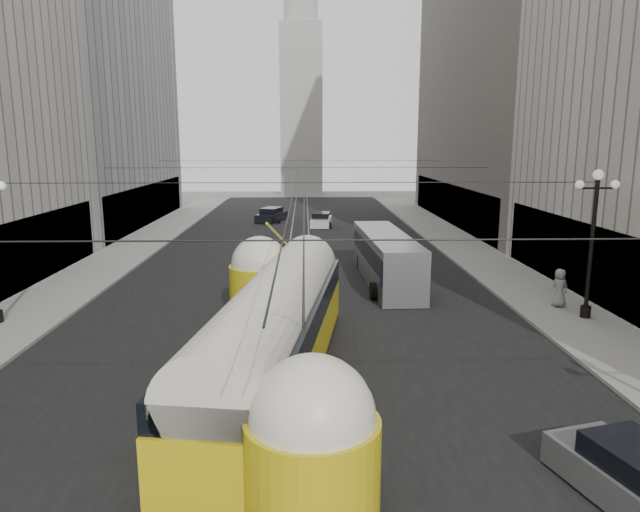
{
  "coord_description": "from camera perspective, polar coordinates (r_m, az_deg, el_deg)",
  "views": [
    {
      "loc": [
        0.42,
        -5.47,
        7.62
      ],
      "look_at": [
        0.93,
        13.51,
        3.83
      ],
      "focal_mm": 32.0,
      "sensor_mm": 36.0,
      "label": 1
    }
  ],
  "objects": [
    {
      "name": "road",
      "position": [
        38.73,
        -2.13,
        -0.05
      ],
      "size": [
        20.0,
        85.0,
        0.02
      ],
      "primitive_type": "cube",
      "color": "black",
      "rests_on": "ground"
    },
    {
      "name": "sidewalk_left",
      "position": [
        43.94,
        -17.94,
        0.86
      ],
      "size": [
        4.0,
        72.0,
        0.15
      ],
      "primitive_type": "cube",
      "color": "gray",
      "rests_on": "ground"
    },
    {
      "name": "sidewalk_right",
      "position": [
        43.71,
        13.85,
        1.03
      ],
      "size": [
        4.0,
        72.0,
        0.15
      ],
      "primitive_type": "cube",
      "color": "gray",
      "rests_on": "ground"
    },
    {
      "name": "rail_left",
      "position": [
        38.75,
        -3.24,
        -0.06
      ],
      "size": [
        0.12,
        85.0,
        0.04
      ],
      "primitive_type": "cube",
      "color": "gray",
      "rests_on": "ground"
    },
    {
      "name": "rail_right",
      "position": [
        38.73,
        -1.02,
        -0.05
      ],
      "size": [
        0.12,
        85.0,
        0.04
      ],
      "primitive_type": "cube",
      "color": "gray",
      "rests_on": "ground"
    },
    {
      "name": "building_left_far",
      "position": [
        57.62,
        -23.37,
        17.09
      ],
      "size": [
        12.6,
        28.6,
        28.6
      ],
      "color": "#999999",
      "rests_on": "ground"
    },
    {
      "name": "building_right_far",
      "position": [
        57.6,
        19.49,
        19.37
      ],
      "size": [
        12.6,
        32.6,
        32.6
      ],
      "color": "#514C47",
      "rests_on": "ground"
    },
    {
      "name": "distant_tower",
      "position": [
        85.79,
        -1.89,
        16.21
      ],
      "size": [
        6.0,
        6.0,
        31.36
      ],
      "color": "#B2AFA8",
      "rests_on": "ground"
    },
    {
      "name": "lamppost_right_mid",
      "position": [
        26.73,
        25.61,
        1.85
      ],
      "size": [
        1.86,
        0.44,
        6.37
      ],
      "color": "black",
      "rests_on": "sidewalk_right"
    },
    {
      "name": "catenary",
      "position": [
        37.0,
        -2.03,
        8.6
      ],
      "size": [
        25.0,
        72.0,
        0.23
      ],
      "color": "black",
      "rests_on": "ground"
    },
    {
      "name": "streetcar",
      "position": [
        18.15,
        -4.4,
        -7.4
      ],
      "size": [
        4.77,
        16.76,
        3.71
      ],
      "color": "gold",
      "rests_on": "ground"
    },
    {
      "name": "city_bus",
      "position": [
        31.51,
        6.61,
        -0.02
      ],
      "size": [
        2.65,
        10.7,
        2.7
      ],
      "color": "gray",
      "rests_on": "ground"
    },
    {
      "name": "sedan_white_far",
      "position": [
        52.53,
        0.13,
        3.61
      ],
      "size": [
        2.14,
        4.27,
        1.3
      ],
      "color": "white",
      "rests_on": "ground"
    },
    {
      "name": "sedan_dark_far",
      "position": [
        56.15,
        -4.87,
        4.1
      ],
      "size": [
        3.1,
        4.63,
        1.35
      ],
      "color": "black",
      "rests_on": "ground"
    },
    {
      "name": "pedestrian_sidewalk_right",
      "position": [
        28.51,
        22.82,
        -2.94
      ],
      "size": [
        0.93,
        0.64,
        1.78
      ],
      "primitive_type": "imported",
      "rotation": [
        0.0,
        0.0,
        3.27
      ],
      "color": "gray",
      "rests_on": "sidewalk_right"
    }
  ]
}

